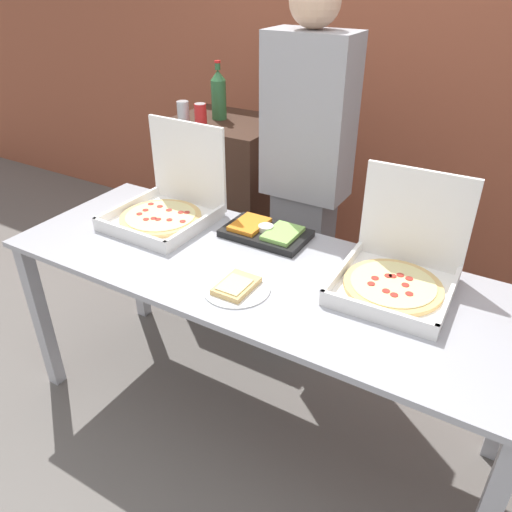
{
  "coord_description": "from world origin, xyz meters",
  "views": [
    {
      "loc": [
        0.85,
        -1.44,
        1.87
      ],
      "look_at": [
        0.0,
        0.0,
        0.88
      ],
      "focal_mm": 35.0,
      "sensor_mm": 36.0,
      "label": 1
    }
  ],
  "objects_px": {
    "pizza_box_far_right": "(398,269)",
    "soda_can_silver": "(183,113)",
    "pizza_box_near_left": "(168,204)",
    "veggie_tray": "(266,232)",
    "soda_can_colored": "(201,115)",
    "person_guest_plaid": "(306,177)",
    "soda_bottle": "(219,94)",
    "paper_plate_front_center": "(236,287)"
  },
  "relations": [
    {
      "from": "veggie_tray",
      "to": "soda_can_colored",
      "type": "relative_size",
      "value": 2.98
    },
    {
      "from": "pizza_box_near_left",
      "to": "soda_can_silver",
      "type": "distance_m",
      "value": 0.7
    },
    {
      "from": "pizza_box_far_right",
      "to": "pizza_box_near_left",
      "type": "relative_size",
      "value": 0.96
    },
    {
      "from": "paper_plate_front_center",
      "to": "person_guest_plaid",
      "type": "relative_size",
      "value": 0.14
    },
    {
      "from": "pizza_box_far_right",
      "to": "soda_can_colored",
      "type": "height_order",
      "value": "pizza_box_far_right"
    },
    {
      "from": "soda_can_colored",
      "to": "person_guest_plaid",
      "type": "bearing_deg",
      "value": -7.62
    },
    {
      "from": "veggie_tray",
      "to": "paper_plate_front_center",
      "type": "bearing_deg",
      "value": -75.13
    },
    {
      "from": "pizza_box_near_left",
      "to": "soda_can_colored",
      "type": "bearing_deg",
      "value": 111.51
    },
    {
      "from": "veggie_tray",
      "to": "soda_can_silver",
      "type": "height_order",
      "value": "soda_can_silver"
    },
    {
      "from": "person_guest_plaid",
      "to": "pizza_box_near_left",
      "type": "bearing_deg",
      "value": 45.99
    },
    {
      "from": "pizza_box_near_left",
      "to": "soda_bottle",
      "type": "height_order",
      "value": "soda_bottle"
    },
    {
      "from": "pizza_box_far_right",
      "to": "person_guest_plaid",
      "type": "distance_m",
      "value": 0.79
    },
    {
      "from": "pizza_box_near_left",
      "to": "person_guest_plaid",
      "type": "distance_m",
      "value": 0.68
    },
    {
      "from": "pizza_box_near_left",
      "to": "veggie_tray",
      "type": "xyz_separation_m",
      "value": [
        0.48,
        0.08,
        -0.05
      ]
    },
    {
      "from": "person_guest_plaid",
      "to": "paper_plate_front_center",
      "type": "bearing_deg",
      "value": 98.23
    },
    {
      "from": "soda_can_silver",
      "to": "pizza_box_far_right",
      "type": "bearing_deg",
      "value": -22.26
    },
    {
      "from": "pizza_box_far_right",
      "to": "soda_can_silver",
      "type": "height_order",
      "value": "pizza_box_far_right"
    },
    {
      "from": "paper_plate_front_center",
      "to": "veggie_tray",
      "type": "bearing_deg",
      "value": 104.87
    },
    {
      "from": "soda_can_colored",
      "to": "paper_plate_front_center",
      "type": "bearing_deg",
      "value": -48.51
    },
    {
      "from": "veggie_tray",
      "to": "pizza_box_near_left",
      "type": "bearing_deg",
      "value": -170.43
    },
    {
      "from": "soda_bottle",
      "to": "soda_can_colored",
      "type": "bearing_deg",
      "value": -89.16
    },
    {
      "from": "soda_bottle",
      "to": "person_guest_plaid",
      "type": "relative_size",
      "value": 0.17
    },
    {
      "from": "paper_plate_front_center",
      "to": "soda_can_colored",
      "type": "distance_m",
      "value": 1.25
    },
    {
      "from": "soda_bottle",
      "to": "soda_can_colored",
      "type": "height_order",
      "value": "soda_bottle"
    },
    {
      "from": "veggie_tray",
      "to": "person_guest_plaid",
      "type": "height_order",
      "value": "person_guest_plaid"
    },
    {
      "from": "paper_plate_front_center",
      "to": "soda_can_colored",
      "type": "xyz_separation_m",
      "value": [
        -0.8,
        0.9,
        0.31
      ]
    },
    {
      "from": "pizza_box_near_left",
      "to": "soda_can_colored",
      "type": "xyz_separation_m",
      "value": [
        -0.21,
        0.58,
        0.25
      ]
    },
    {
      "from": "pizza_box_near_left",
      "to": "pizza_box_far_right",
      "type": "bearing_deg",
      "value": 0.72
    },
    {
      "from": "soda_can_silver",
      "to": "soda_can_colored",
      "type": "relative_size",
      "value": 1.0
    },
    {
      "from": "pizza_box_far_right",
      "to": "soda_bottle",
      "type": "distance_m",
      "value": 1.54
    },
    {
      "from": "pizza_box_far_right",
      "to": "veggie_tray",
      "type": "relative_size",
      "value": 1.16
    },
    {
      "from": "soda_bottle",
      "to": "person_guest_plaid",
      "type": "xyz_separation_m",
      "value": [
        0.68,
        -0.27,
        -0.26
      ]
    },
    {
      "from": "veggie_tray",
      "to": "soda_can_silver",
      "type": "xyz_separation_m",
      "value": [
        -0.81,
        0.49,
        0.3
      ]
    },
    {
      "from": "pizza_box_near_left",
      "to": "soda_bottle",
      "type": "relative_size",
      "value": 1.41
    },
    {
      "from": "soda_bottle",
      "to": "soda_can_silver",
      "type": "relative_size",
      "value": 2.54
    },
    {
      "from": "paper_plate_front_center",
      "to": "soda_can_colored",
      "type": "bearing_deg",
      "value": 131.49
    },
    {
      "from": "pizza_box_far_right",
      "to": "pizza_box_near_left",
      "type": "bearing_deg",
      "value": 178.25
    },
    {
      "from": "pizza_box_near_left",
      "to": "paper_plate_front_center",
      "type": "xyz_separation_m",
      "value": [
        0.59,
        -0.33,
        -0.06
      ]
    },
    {
      "from": "paper_plate_front_center",
      "to": "soda_can_silver",
      "type": "bearing_deg",
      "value": 135.44
    },
    {
      "from": "pizza_box_near_left",
      "to": "soda_can_colored",
      "type": "distance_m",
      "value": 0.66
    },
    {
      "from": "soda_can_silver",
      "to": "pizza_box_near_left",
      "type": "bearing_deg",
      "value": -60.06
    },
    {
      "from": "pizza_box_far_right",
      "to": "soda_can_silver",
      "type": "bearing_deg",
      "value": 156.31
    }
  ]
}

